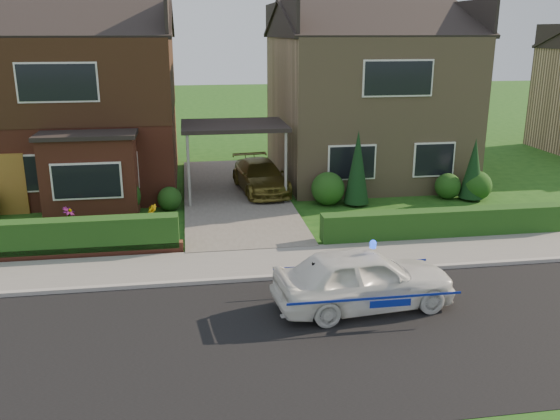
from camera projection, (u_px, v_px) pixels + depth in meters
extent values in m
plane|color=#194813|center=(281.00, 340.00, 11.99)|extent=(120.00, 120.00, 0.00)
cube|color=black|center=(281.00, 340.00, 11.99)|extent=(60.00, 6.00, 0.02)
cube|color=#9E9993|center=(262.00, 278.00, 14.86)|extent=(60.00, 0.16, 0.12)
cube|color=slate|center=(257.00, 263.00, 15.85)|extent=(60.00, 2.00, 0.10)
cube|color=#666059|center=(235.00, 195.00, 22.37)|extent=(3.80, 12.00, 0.12)
cube|color=brown|center=(82.00, 113.00, 23.52)|extent=(7.20, 8.00, 5.80)
cube|color=white|center=(18.00, 174.00, 19.92)|extent=(1.80, 0.08, 1.30)
cube|color=white|center=(115.00, 171.00, 20.39)|extent=(1.60, 0.08, 1.30)
cube|color=white|center=(57.00, 82.00, 19.29)|extent=(2.60, 0.08, 1.30)
cube|color=black|center=(78.00, 75.00, 23.10)|extent=(7.26, 8.06, 2.90)
cube|color=brown|center=(90.00, 177.00, 19.66)|extent=(3.00, 1.40, 2.70)
cube|color=black|center=(86.00, 135.00, 19.24)|extent=(3.20, 1.60, 0.14)
cube|color=#927A59|center=(363.00, 107.00, 25.25)|extent=(7.20, 8.00, 5.80)
cube|color=white|center=(352.00, 162.00, 21.65)|extent=(1.80, 0.08, 1.30)
cube|color=white|center=(434.00, 160.00, 22.13)|extent=(1.60, 0.08, 1.30)
cube|color=white|center=(398.00, 78.00, 21.02)|extent=(2.60, 0.08, 1.30)
cube|color=black|center=(234.00, 126.00, 21.61)|extent=(3.80, 3.00, 0.14)
cylinder|color=gray|center=(189.00, 172.00, 20.42)|extent=(0.10, 0.10, 2.70)
cylinder|color=gray|center=(286.00, 168.00, 20.93)|extent=(0.10, 0.10, 2.70)
cube|color=brown|center=(40.00, 255.00, 16.08)|extent=(7.70, 0.25, 0.36)
cube|color=#183812|center=(42.00, 259.00, 16.28)|extent=(7.50, 0.55, 0.90)
cube|color=#183812|center=(442.00, 238.00, 17.92)|extent=(7.50, 0.55, 0.80)
sphere|color=#183812|center=(121.00, 196.00, 20.00)|extent=(1.32, 1.32, 1.32)
sphere|color=#183812|center=(170.00, 199.00, 20.59)|extent=(0.84, 0.84, 0.84)
sphere|color=#183812|center=(328.00, 189.00, 21.18)|extent=(1.20, 1.20, 1.20)
sphere|color=#183812|center=(448.00, 186.00, 22.00)|extent=(0.96, 0.96, 0.96)
sphere|color=#183812|center=(477.00, 186.00, 21.85)|extent=(1.08, 1.08, 1.08)
cone|color=black|center=(357.00, 170.00, 20.94)|extent=(0.90, 0.90, 2.60)
cone|color=black|center=(473.00, 171.00, 21.66)|extent=(0.90, 0.90, 2.20)
imported|color=white|center=(364.00, 279.00, 13.23)|extent=(2.06, 4.22, 1.39)
sphere|color=#193FF2|center=(374.00, 246.00, 13.04)|extent=(0.17, 0.17, 0.17)
cube|color=navy|center=(375.00, 297.00, 12.47)|extent=(3.75, 0.02, 0.05)
cube|color=navy|center=(353.00, 267.00, 14.03)|extent=(3.75, 0.01, 0.05)
ellipsoid|color=black|center=(315.00, 272.00, 12.89)|extent=(0.22, 0.17, 0.21)
sphere|color=white|center=(316.00, 274.00, 12.84)|extent=(0.11, 0.11, 0.11)
sphere|color=black|center=(316.00, 267.00, 12.83)|extent=(0.13, 0.13, 0.13)
cone|color=black|center=(314.00, 264.00, 12.82)|extent=(0.04, 0.04, 0.05)
cone|color=black|center=(318.00, 264.00, 12.83)|extent=(0.04, 0.04, 0.05)
imported|color=brown|center=(260.00, 176.00, 22.58)|extent=(2.08, 4.16, 1.16)
imported|color=gray|center=(73.00, 239.00, 16.81)|extent=(0.41, 0.36, 0.66)
imported|color=gray|center=(150.00, 217.00, 18.52)|extent=(0.55, 0.49, 0.84)
imported|color=gray|center=(69.00, 220.00, 18.26)|extent=(0.59, 0.59, 0.81)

